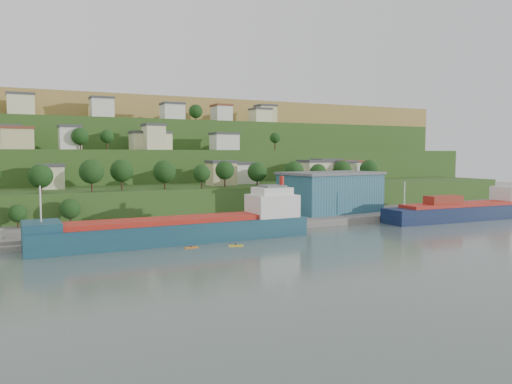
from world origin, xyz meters
TOP-DOWN VIEW (x-y plane):
  - ground at (0.00, 0.00)m, footprint 500.00×500.00m
  - quay at (20.00, 28.00)m, footprint 220.00×26.00m
  - hillside at (0.01, 168.70)m, footprint 360.00×210.80m
  - cargo_ship_near at (-14.04, 9.67)m, footprint 65.39×11.16m
  - cargo_ship_far at (79.17, 8.60)m, footprint 58.25×12.15m
  - warehouse at (41.45, 31.00)m, footprint 33.05×22.57m
  - dinghy at (-41.76, 19.06)m, footprint 3.97×2.08m
  - kayak_orange at (-15.43, 1.32)m, footprint 3.00×0.61m
  - kayak_yellow at (-5.77, -1.00)m, footprint 3.30×1.51m

SIDE VIEW (x-z plane):
  - ground at x=0.00m, z-range 0.00..0.00m
  - quay at x=20.00m, z-range -2.00..2.00m
  - hillside at x=0.01m, z-range -47.92..48.08m
  - kayak_orange at x=-15.43m, z-range -0.15..0.59m
  - kayak_yellow at x=-5.77m, z-range -0.17..0.65m
  - dinghy at x=-41.76m, z-range 1.20..1.95m
  - cargo_ship_far at x=79.17m, z-range -5.38..10.35m
  - cargo_ship_near at x=-14.04m, z-range -5.71..11.07m
  - warehouse at x=41.45m, z-range 2.03..14.83m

